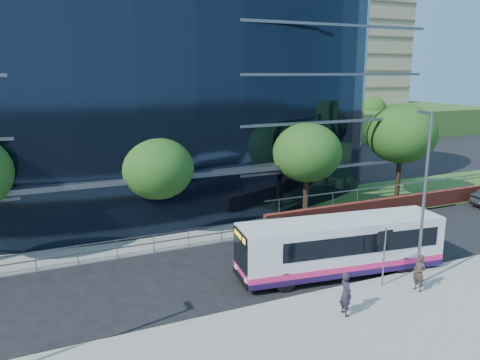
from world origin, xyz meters
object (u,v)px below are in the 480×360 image
tree_dist_e (291,110)px  city_bus (342,245)px  street_sign (385,244)px  streetlight_east (424,195)px  tree_far_c (307,153)px  tree_dist_f (372,108)px  pedestrian (346,294)px  pedestrian_b (419,273)px  tree_far_d (402,134)px  tree_far_b (158,169)px

tree_dist_e → city_bus: tree_dist_e is taller
street_sign → streetlight_east: (1.50, -0.59, 2.29)m
tree_far_c → tree_dist_f: size_ratio=1.08×
street_sign → tree_dist_e: bearing=64.9°
streetlight_east → street_sign: bearing=158.6°
tree_dist_f → pedestrian: (-38.69, -45.07, -3.15)m
street_sign → pedestrian: (-3.19, -1.48, -1.09)m
city_bus → pedestrian_b: bearing=-52.8°
street_sign → tree_far_d: bearing=45.2°
pedestrian → streetlight_east: bearing=-72.7°
tree_far_c → tree_dist_f: tree_far_c is taller
street_sign → pedestrian_b: bearing=-44.4°
tree_far_d → tree_dist_f: size_ratio=1.23×
city_bus → pedestrian: city_bus is taller
tree_far_c → city_bus: 9.56m
tree_far_b → tree_dist_e: (27.00, 30.50, 0.33)m
tree_far_b → tree_far_c: (10.00, -0.50, 0.33)m
tree_dist_e → pedestrian_b: bearing=-113.3°
street_sign → streetlight_east: streetlight_east is taller
tree_far_c → tree_dist_f: (33.00, 33.00, -0.33)m
tree_far_b → tree_dist_e: tree_dist_e is taller
tree_far_b → city_bus: bearing=-52.9°
pedestrian → tree_far_b: bearing=25.5°
pedestrian_b → streetlight_east: bearing=136.9°
tree_far_d → tree_dist_f: 40.01m
tree_far_d → streetlight_east: streetlight_east is taller
street_sign → tree_dist_e: 45.99m
tree_far_b → pedestrian: bearing=-71.1°
street_sign → city_bus: bearing=108.8°
city_bus → tree_far_c: bearing=76.6°
street_sign → pedestrian: street_sign is taller
streetlight_east → tree_far_b: bearing=127.6°
street_sign → tree_dist_e: (19.50, 41.59, 2.39)m
tree_dist_e → pedestrian_b: (-18.39, -42.68, -3.54)m
tree_far_d → tree_far_b: bearing=-178.5°
street_sign → tree_dist_f: bearing=50.8°
tree_far_c → tree_far_d: bearing=6.3°
pedestrian → pedestrian_b: 4.32m
pedestrian_b → tree_far_b: bearing=-150.1°
street_sign → tree_far_d: (11.50, 11.59, 3.04)m
tree_far_c → pedestrian_b: bearing=-96.8°
streetlight_east → tree_dist_e: bearing=66.9°
streetlight_east → pedestrian: 5.85m
streetlight_east → pedestrian: bearing=-169.2°
pedestrian_b → tree_dist_e: bearing=151.4°
pedestrian → tree_far_d: bearing=-41.8°
street_sign → tree_far_b: 13.54m
tree_far_d → tree_dist_f: (24.00, 32.00, -0.98)m
city_bus → tree_dist_e: bearing=70.3°
tree_far_d → tree_dist_f: tree_far_d is taller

